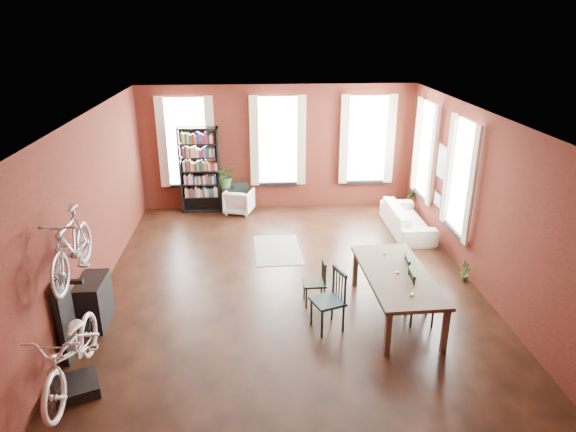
{
  "coord_description": "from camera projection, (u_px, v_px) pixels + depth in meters",
  "views": [
    {
      "loc": [
        -0.61,
        -8.4,
        4.74
      ],
      "look_at": [
        -0.0,
        0.6,
        1.23
      ],
      "focal_mm": 32.0,
      "sensor_mm": 36.0,
      "label": 1
    }
  ],
  "objects": [
    {
      "name": "room",
      "position": [
        302.0,
        169.0,
        9.38
      ],
      "size": [
        9.0,
        9.04,
        3.22
      ],
      "color": "black",
      "rests_on": "ground"
    },
    {
      "name": "dining_table",
      "position": [
        395.0,
        294.0,
        8.61
      ],
      "size": [
        1.13,
        2.34,
        0.79
      ],
      "primitive_type": "cube",
      "rotation": [
        0.0,
        0.0,
        0.03
      ],
      "color": "#4B3D2D",
      "rests_on": "ground"
    },
    {
      "name": "dining_chair_a",
      "position": [
        328.0,
        301.0,
        8.18
      ],
      "size": [
        0.6,
        0.6,
        1.02
      ],
      "primitive_type": "cube",
      "rotation": [
        0.0,
        0.0,
        -1.23
      ],
      "color": "#183135",
      "rests_on": "ground"
    },
    {
      "name": "dining_chair_b",
      "position": [
        314.0,
        283.0,
        8.94
      ],
      "size": [
        0.39,
        0.39,
        0.83
      ],
      "primitive_type": "cube",
      "rotation": [
        0.0,
        0.0,
        -1.55
      ],
      "color": "black",
      "rests_on": "ground"
    },
    {
      "name": "dining_chair_c",
      "position": [
        421.0,
        297.0,
        8.39
      ],
      "size": [
        0.45,
        0.45,
        0.93
      ],
      "primitive_type": "cube",
      "rotation": [
        0.0,
        0.0,
        1.51
      ],
      "color": "black",
      "rests_on": "ground"
    },
    {
      "name": "dining_chair_d",
      "position": [
        416.0,
        281.0,
        8.91
      ],
      "size": [
        0.46,
        0.46,
        0.92
      ],
      "primitive_type": "cube",
      "rotation": [
        0.0,
        0.0,
        1.47
      ],
      "color": "#193835",
      "rests_on": "ground"
    },
    {
      "name": "bookshelf",
      "position": [
        200.0,
        170.0,
        13.04
      ],
      "size": [
        1.0,
        0.32,
        2.2
      ],
      "primitive_type": "cube",
      "color": "black",
      "rests_on": "ground"
    },
    {
      "name": "white_armchair",
      "position": [
        239.0,
        200.0,
        13.18
      ],
      "size": [
        0.82,
        0.79,
        0.69
      ],
      "primitive_type": "imported",
      "rotation": [
        0.0,
        0.0,
        2.86
      ],
      "color": "silver",
      "rests_on": "ground"
    },
    {
      "name": "cream_sofa",
      "position": [
        408.0,
        215.0,
        12.02
      ],
      "size": [
        0.61,
        2.08,
        0.81
      ],
      "primitive_type": "imported",
      "rotation": [
        0.0,
        0.0,
        1.57
      ],
      "color": "beige",
      "rests_on": "ground"
    },
    {
      "name": "striped_rug",
      "position": [
        277.0,
        250.0,
        11.17
      ],
      "size": [
        1.04,
        1.6,
        0.01
      ],
      "primitive_type": "cube",
      "rotation": [
        0.0,
        0.0,
        0.04
      ],
      "color": "black",
      "rests_on": "ground"
    },
    {
      "name": "bike_trainer",
      "position": [
        77.0,
        387.0,
        6.92
      ],
      "size": [
        0.72,
        0.72,
        0.16
      ],
      "primitive_type": "cube",
      "rotation": [
        0.0,
        0.0,
        0.39
      ],
      "color": "black",
      "rests_on": "ground"
    },
    {
      "name": "bike_wall_rack",
      "position": [
        66.0,
        319.0,
        7.44
      ],
      "size": [
        0.16,
        0.6,
        1.3
      ],
      "primitive_type": "cube",
      "color": "black",
      "rests_on": "ground"
    },
    {
      "name": "console_table",
      "position": [
        94.0,
        302.0,
        8.38
      ],
      "size": [
        0.4,
        0.8,
        0.8
      ],
      "primitive_type": "cube",
      "color": "black",
      "rests_on": "ground"
    },
    {
      "name": "plant_stand",
      "position": [
        227.0,
        198.0,
        13.36
      ],
      "size": [
        0.38,
        0.38,
        0.65
      ],
      "primitive_type": "cube",
      "rotation": [
        0.0,
        0.0,
        0.2
      ],
      "color": "black",
      "rests_on": "ground"
    },
    {
      "name": "plant_by_sofa",
      "position": [
        408.0,
        206.0,
        13.34
      ],
      "size": [
        0.35,
        0.62,
        0.28
      ],
      "primitive_type": "imported",
      "rotation": [
        0.0,
        0.0,
        0.02
      ],
      "color": "#2F6127",
      "rests_on": "ground"
    },
    {
      "name": "plant_small",
      "position": [
        465.0,
        277.0,
        9.84
      ],
      "size": [
        0.39,
        0.46,
        0.15
      ],
      "primitive_type": "imported",
      "rotation": [
        0.0,
        0.0,
        0.51
      ],
      "color": "#326327",
      "rests_on": "ground"
    },
    {
      "name": "bicycle_floor",
      "position": [
        66.0,
        321.0,
        6.5
      ],
      "size": [
        0.7,
        1.04,
        1.95
      ],
      "primitive_type": "imported",
      "rotation": [
        0.0,
        0.0,
        -0.02
      ],
      "color": "silver",
      "rests_on": "bike_trainer"
    },
    {
      "name": "bicycle_hung",
      "position": [
        67.0,
        224.0,
        6.92
      ],
      "size": [
        0.47,
        1.0,
        1.66
      ],
      "primitive_type": "imported",
      "color": "#A5A8AD",
      "rests_on": "bike_wall_rack"
    },
    {
      "name": "plant_on_stand",
      "position": [
        226.0,
        178.0,
        13.12
      ],
      "size": [
        0.68,
        0.73,
        0.49
      ],
      "primitive_type": "imported",
      "rotation": [
        0.0,
        0.0,
        0.21
      ],
      "color": "#2E5C24",
      "rests_on": "plant_stand"
    }
  ]
}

